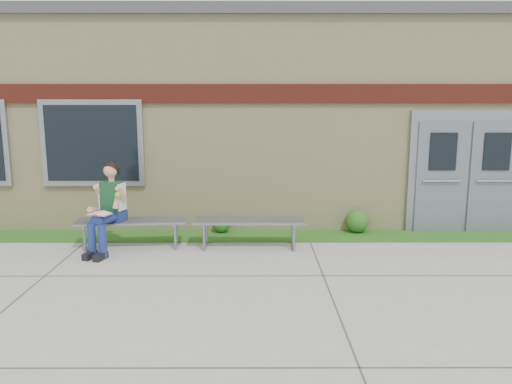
{
  "coord_description": "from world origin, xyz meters",
  "views": [
    {
      "loc": [
        0.01,
        -6.31,
        2.48
      ],
      "look_at": [
        0.04,
        1.7,
        1.01
      ],
      "focal_mm": 35.0,
      "sensor_mm": 36.0,
      "label": 1
    }
  ],
  "objects": [
    {
      "name": "shrub_east",
      "position": [
        1.96,
        2.85,
        0.24
      ],
      "size": [
        0.43,
        0.43,
        0.43
      ],
      "primitive_type": "sphere",
      "color": "#265516",
      "rests_on": "grass_strip"
    },
    {
      "name": "girl",
      "position": [
        -2.4,
        1.71,
        0.77
      ],
      "size": [
        0.6,
        0.96,
        1.48
      ],
      "rotation": [
        0.0,
        0.0,
        -0.3
      ],
      "color": "navy",
      "rests_on": "ground"
    },
    {
      "name": "bench_right",
      "position": [
        -0.08,
        1.93,
        0.38
      ],
      "size": [
        1.88,
        0.54,
        0.49
      ],
      "rotation": [
        0.0,
        0.0,
        -0.01
      ],
      "color": "slate",
      "rests_on": "ground"
    },
    {
      "name": "school_building",
      "position": [
        -0.0,
        5.99,
        2.1
      ],
      "size": [
        16.2,
        6.22,
        4.2
      ],
      "color": "beige",
      "rests_on": "ground"
    },
    {
      "name": "shrub_mid",
      "position": [
        -0.61,
        2.85,
        0.18
      ],
      "size": [
        0.31,
        0.31,
        0.31
      ],
      "primitive_type": "sphere",
      "color": "#265516",
      "rests_on": "grass_strip"
    },
    {
      "name": "ground",
      "position": [
        0.0,
        0.0,
        0.0
      ],
      "size": [
        80.0,
        80.0,
        0.0
      ],
      "primitive_type": "plane",
      "color": "#9E9E99",
      "rests_on": "ground"
    },
    {
      "name": "grass_strip",
      "position": [
        0.0,
        2.6,
        0.01
      ],
      "size": [
        16.0,
        0.8,
        0.02
      ],
      "primitive_type": "cube",
      "color": "#265516",
      "rests_on": "ground"
    },
    {
      "name": "bench_left",
      "position": [
        -2.08,
        1.93,
        0.37
      ],
      "size": [
        1.89,
        0.67,
        0.48
      ],
      "rotation": [
        0.0,
        0.0,
        0.08
      ],
      "color": "slate",
      "rests_on": "ground"
    }
  ]
}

